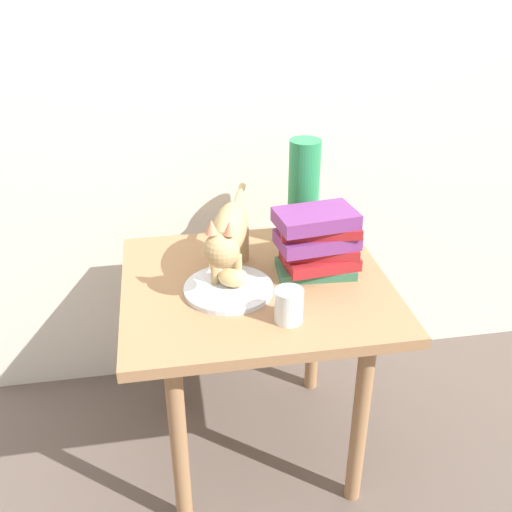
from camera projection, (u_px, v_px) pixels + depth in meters
name	position (u px, v px, depth m)	size (l,w,h in m)	color
ground_plane	(256.00, 443.00, 1.87)	(6.00, 6.00, 0.00)	brown
back_panel	(231.00, 60.00, 1.72)	(4.00, 0.04, 2.20)	silver
side_table	(256.00, 309.00, 1.62)	(0.72, 0.64, 0.60)	#9E724C
plate	(229.00, 289.00, 1.54)	(0.23, 0.23, 0.01)	silver
bread_roll	(233.00, 277.00, 1.52)	(0.08, 0.06, 0.05)	#E0BC7A
cat	(228.00, 234.00, 1.54)	(0.17, 0.47, 0.23)	tan
book_stack	(317.00, 242.00, 1.58)	(0.24, 0.16, 0.19)	#336B4C
green_vase	(304.00, 193.00, 1.71)	(0.09, 0.09, 0.32)	#288C51
candle_jar	(289.00, 307.00, 1.40)	(0.07, 0.07, 0.08)	silver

